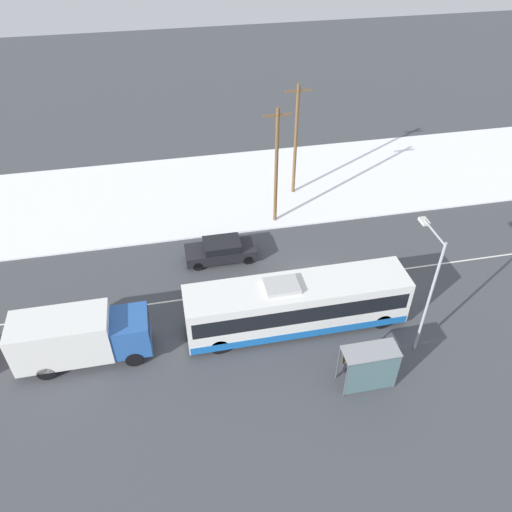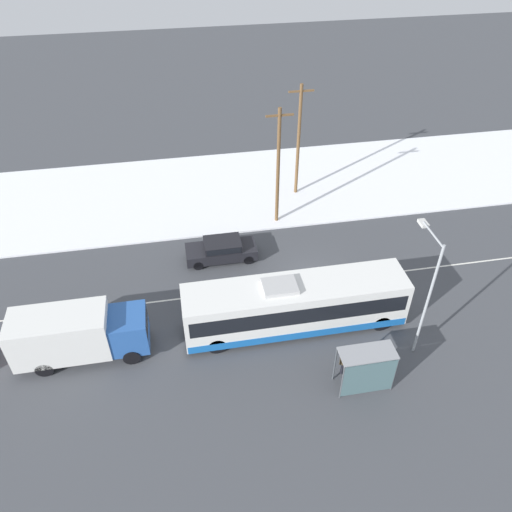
% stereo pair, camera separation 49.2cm
% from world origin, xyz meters
% --- Properties ---
extents(ground_plane, '(120.00, 120.00, 0.00)m').
position_xyz_m(ground_plane, '(0.00, 0.00, 0.00)').
color(ground_plane, '#424449').
extents(snow_lot, '(80.00, 11.74, 0.12)m').
position_xyz_m(snow_lot, '(0.00, 11.79, 0.06)').
color(snow_lot, white).
rests_on(snow_lot, ground_plane).
extents(lane_marking_center, '(60.00, 0.12, 0.00)m').
position_xyz_m(lane_marking_center, '(0.00, 0.00, 0.00)').
color(lane_marking_center, silver).
rests_on(lane_marking_center, ground_plane).
extents(city_bus, '(12.11, 2.57, 3.23)m').
position_xyz_m(city_bus, '(-1.93, -3.30, 1.58)').
color(city_bus, white).
rests_on(city_bus, ground_plane).
extents(box_truck, '(6.74, 2.30, 2.95)m').
position_xyz_m(box_truck, '(-13.38, -3.35, 1.63)').
color(box_truck, silver).
rests_on(box_truck, ground_plane).
extents(sedan_car, '(4.53, 1.80, 1.43)m').
position_xyz_m(sedan_car, '(-5.14, 3.33, 0.78)').
color(sedan_car, black).
rests_on(sedan_car, ground_plane).
extents(pedestrian_at_stop, '(0.60, 0.27, 1.66)m').
position_xyz_m(pedestrian_at_stop, '(-0.23, -6.98, 1.02)').
color(pedestrian_at_stop, '#23232D').
rests_on(pedestrian_at_stop, ground_plane).
extents(bus_shelter, '(2.71, 1.20, 2.40)m').
position_xyz_m(bus_shelter, '(0.44, -8.08, 1.67)').
color(bus_shelter, gray).
rests_on(bus_shelter, ground_plane).
extents(streetlamp, '(0.36, 2.42, 7.09)m').
position_xyz_m(streetlamp, '(3.91, -5.75, 4.48)').
color(streetlamp, '#9EA3A8').
rests_on(streetlamp, ground_plane).
extents(utility_pole_roadside, '(1.80, 0.24, 8.50)m').
position_xyz_m(utility_pole_roadside, '(-0.73, 6.88, 4.44)').
color(utility_pole_roadside, brown).
rests_on(utility_pole_roadside, ground_plane).
extents(utility_pole_snowlot, '(1.80, 0.24, 8.60)m').
position_xyz_m(utility_pole_snowlot, '(1.54, 10.37, 4.49)').
color(utility_pole_snowlot, brown).
rests_on(utility_pole_snowlot, ground_plane).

